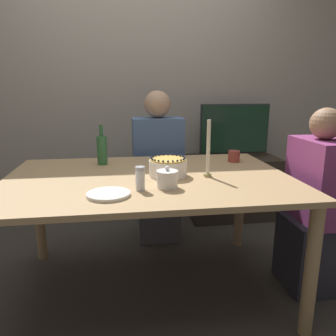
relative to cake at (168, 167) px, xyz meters
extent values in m
plane|color=#3D3833|center=(-0.11, 0.01, -0.79)|extent=(12.00, 12.00, 0.00)
cube|color=#ADA393|center=(-0.11, 1.41, 0.51)|extent=(8.00, 0.05, 2.60)
cube|color=tan|center=(-0.11, 0.01, -0.07)|extent=(1.63, 1.12, 0.03)
cylinder|color=tan|center=(0.64, -0.49, -0.43)|extent=(0.07, 0.07, 0.71)
cylinder|color=tan|center=(-0.87, 0.51, -0.43)|extent=(0.07, 0.07, 0.71)
cylinder|color=tan|center=(0.64, 0.51, -0.43)|extent=(0.07, 0.07, 0.71)
cylinder|color=white|center=(0.00, 0.00, 0.00)|extent=(0.22, 0.22, 0.09)
cylinder|color=gold|center=(0.00, 0.00, 0.05)|extent=(0.21, 0.21, 0.01)
sphere|color=#191E3D|center=(0.10, 0.00, 0.06)|extent=(0.01, 0.01, 0.01)
sphere|color=#191E3D|center=(0.09, 0.03, 0.06)|extent=(0.01, 0.01, 0.01)
sphere|color=#191E3D|center=(0.08, 0.05, 0.06)|extent=(0.01, 0.01, 0.01)
sphere|color=#191E3D|center=(0.06, 0.07, 0.06)|extent=(0.01, 0.01, 0.01)
sphere|color=#191E3D|center=(0.04, 0.09, 0.06)|extent=(0.01, 0.01, 0.01)
sphere|color=#191E3D|center=(0.01, 0.10, 0.06)|extent=(0.01, 0.01, 0.01)
sphere|color=#191E3D|center=(-0.01, 0.10, 0.06)|extent=(0.01, 0.01, 0.01)
sphere|color=#191E3D|center=(-0.04, 0.09, 0.06)|extent=(0.01, 0.01, 0.01)
sphere|color=#191E3D|center=(-0.06, 0.07, 0.06)|extent=(0.01, 0.01, 0.01)
sphere|color=#191E3D|center=(-0.08, 0.05, 0.06)|extent=(0.01, 0.01, 0.01)
sphere|color=#191E3D|center=(-0.09, 0.03, 0.06)|extent=(0.01, 0.01, 0.01)
sphere|color=#191E3D|center=(-0.10, 0.00, 0.06)|extent=(0.01, 0.01, 0.01)
sphere|color=#191E3D|center=(-0.09, -0.03, 0.06)|extent=(0.01, 0.01, 0.01)
sphere|color=#191E3D|center=(-0.08, -0.05, 0.06)|extent=(0.01, 0.01, 0.01)
sphere|color=#191E3D|center=(-0.06, -0.07, 0.06)|extent=(0.01, 0.01, 0.01)
sphere|color=#191E3D|center=(-0.04, -0.09, 0.06)|extent=(0.01, 0.01, 0.01)
sphere|color=#191E3D|center=(-0.01, -0.10, 0.06)|extent=(0.01, 0.01, 0.01)
sphere|color=#191E3D|center=(0.01, -0.10, 0.06)|extent=(0.01, 0.01, 0.01)
sphere|color=#191E3D|center=(0.04, -0.09, 0.06)|extent=(0.01, 0.01, 0.01)
sphere|color=#191E3D|center=(0.06, -0.07, 0.06)|extent=(0.01, 0.01, 0.01)
sphere|color=#191E3D|center=(0.08, -0.05, 0.06)|extent=(0.01, 0.01, 0.01)
sphere|color=#191E3D|center=(0.09, -0.03, 0.06)|extent=(0.01, 0.01, 0.01)
cylinder|color=white|center=(-0.04, -0.23, -0.01)|extent=(0.11, 0.11, 0.08)
cylinder|color=white|center=(-0.04, -0.23, 0.03)|extent=(0.11, 0.11, 0.01)
sphere|color=white|center=(-0.04, -0.23, 0.05)|extent=(0.02, 0.02, 0.02)
cylinder|color=white|center=(-0.18, -0.25, 0.00)|extent=(0.05, 0.05, 0.10)
cylinder|color=silver|center=(-0.18, -0.25, 0.06)|extent=(0.05, 0.05, 0.02)
cylinder|color=white|center=(-0.33, -0.32, -0.05)|extent=(0.21, 0.21, 0.01)
cylinder|color=white|center=(-0.33, -0.32, -0.04)|extent=(0.21, 0.21, 0.01)
cylinder|color=tan|center=(0.22, -0.05, -0.04)|extent=(0.05, 0.05, 0.02)
cylinder|color=silver|center=(0.22, -0.05, 0.12)|extent=(0.02, 0.02, 0.31)
cylinder|color=#2D6638|center=(-0.39, 0.35, 0.04)|extent=(0.07, 0.07, 0.19)
cylinder|color=#2D6638|center=(-0.39, 0.35, 0.18)|extent=(0.02, 0.02, 0.07)
cylinder|color=#993D33|center=(0.50, 0.31, -0.01)|extent=(0.08, 0.08, 0.08)
cube|color=#595960|center=(0.03, 0.77, -0.56)|extent=(0.34, 0.34, 0.45)
cube|color=#4C6B99|center=(0.03, 0.77, -0.06)|extent=(0.40, 0.24, 0.55)
sphere|color=tan|center=(0.03, 0.77, 0.32)|extent=(0.21, 0.21, 0.21)
cube|color=#2D2D38|center=(0.90, -0.09, -0.56)|extent=(0.34, 0.34, 0.45)
cube|color=#8C3872|center=(0.90, -0.09, -0.09)|extent=(0.24, 0.40, 0.49)
sphere|color=#9E7556|center=(0.90, -0.09, 0.25)|extent=(0.18, 0.18, 0.18)
cube|color=#382D23|center=(0.80, 1.13, -0.49)|extent=(0.84, 0.47, 0.59)
cylinder|color=#2D2D33|center=(0.80, 1.13, -0.17)|extent=(0.10, 0.10, 0.05)
cube|color=#2D2D33|center=(0.80, 1.14, 0.07)|extent=(0.66, 0.02, 0.46)
cube|color=#193823|center=(0.80, 1.13, 0.07)|extent=(0.64, 0.03, 0.44)
camera|label=1|loc=(-0.26, -1.82, 0.45)|focal=35.00mm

